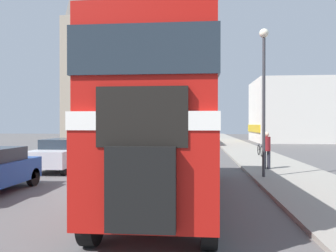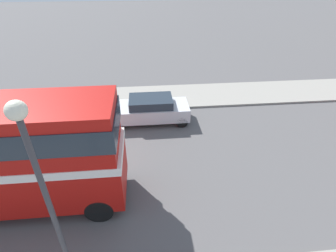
# 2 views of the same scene
# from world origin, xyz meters

# --- Properties ---
(ground_plane) EXTENTS (120.00, 120.00, 0.00)m
(ground_plane) POSITION_xyz_m (0.00, 0.00, 0.00)
(ground_plane) COLOR #565454
(sidewalk_right) EXTENTS (3.50, 120.00, 0.12)m
(sidewalk_right) POSITION_xyz_m (6.75, 0.00, 0.06)
(sidewalk_right) COLOR gray
(sidewalk_right) RESTS_ON ground_plane
(double_decker_bus) EXTENTS (2.43, 9.64, 4.20)m
(double_decker_bus) POSITION_xyz_m (1.93, -1.33, 2.49)
(double_decker_bus) COLOR #B2140F
(double_decker_bus) RESTS_ON ground_plane
(bus_distant) EXTENTS (2.47, 10.36, 4.05)m
(bus_distant) POSITION_xyz_m (1.58, 23.51, 2.41)
(bus_distant) COLOR red
(bus_distant) RESTS_ON ground_plane
(car_parked_mid) EXTENTS (1.82, 4.60, 1.48)m
(car_parked_mid) POSITION_xyz_m (-3.69, 4.45, 0.77)
(car_parked_mid) COLOR silver
(car_parked_mid) RESTS_ON ground_plane
(pedestrian_walking) EXTENTS (0.35, 0.35, 1.72)m
(pedestrian_walking) POSITION_xyz_m (6.04, 4.52, 1.09)
(pedestrian_walking) COLOR #282833
(pedestrian_walking) RESTS_ON sidewalk_right
(bicycle_on_pavement) EXTENTS (0.05, 1.76, 0.78)m
(bicycle_on_pavement) POSITION_xyz_m (6.94, 10.80, 0.48)
(bicycle_on_pavement) COLOR black
(bicycle_on_pavement) RESTS_ON sidewalk_right
(street_lamp) EXTENTS (0.36, 0.36, 5.86)m
(street_lamp) POSITION_xyz_m (5.44, 2.18, 3.96)
(street_lamp) COLOR #38383D
(street_lamp) RESTS_ON sidewalk_right
(church_tower) EXTENTS (5.90, 5.90, 31.50)m
(church_tower) POSITION_xyz_m (-15.57, 40.83, 16.12)
(church_tower) COLOR tan
(church_tower) RESTS_ON ground_plane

